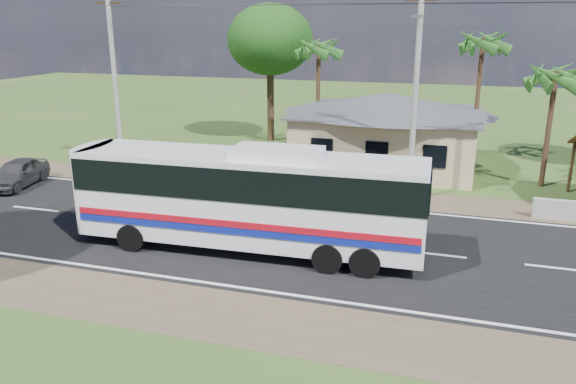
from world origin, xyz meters
name	(u,v)px	position (x,y,z in m)	size (l,w,h in m)	color
ground	(316,241)	(0.00, 0.00, 0.00)	(120.00, 120.00, 0.00)	#2D4A1A
road	(316,241)	(0.00, 0.00, 0.01)	(120.00, 16.00, 0.03)	black
house	(387,122)	(1.00, 13.00, 2.64)	(12.40, 10.00, 5.00)	#C7B285
utility_poles	(409,81)	(2.67, 6.49, 5.77)	(32.80, 2.22, 11.00)	#9E9E99
palm_near	(556,77)	(9.50, 11.00, 5.71)	(2.80, 2.80, 6.70)	#47301E
palm_mid	(483,43)	(6.00, 15.50, 7.16)	(2.80, 2.80, 8.20)	#47301E
palm_far	(319,49)	(-4.00, 16.00, 6.68)	(2.80, 2.80, 7.70)	#47301E
tree_behind_house	(270,40)	(-8.00, 18.00, 7.12)	(6.00, 6.00, 9.61)	#47301E
coach_bus	(249,192)	(-2.21, -1.57, 2.32)	(13.16, 3.25, 4.06)	silver
motorcycle	(355,185)	(0.27, 6.97, 0.41)	(0.54, 1.55, 0.81)	black
small_car	(17,173)	(-17.05, 2.93, 0.72)	(1.70, 4.23, 1.44)	#2A2A2C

